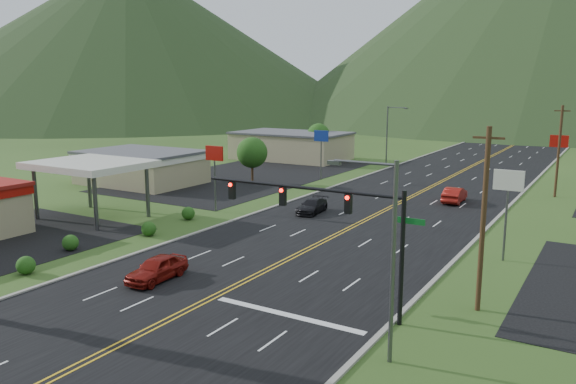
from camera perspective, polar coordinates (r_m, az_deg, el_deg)
The scene contains 18 objects.
traffic_signal at distance 29.90m, azimuth 4.35°, elevation -2.25°, with size 13.10×0.43×7.00m.
streetlight_east at distance 24.57m, azimuth 9.97°, elevation -5.63°, with size 3.28×0.25×9.00m.
streetlight_west at distance 88.06m, azimuth 10.23°, elevation 6.10°, with size 3.28×0.25×9.00m.
gas_canopy at distance 54.17m, azimuth -19.45°, elevation 2.52°, with size 10.00×8.00×5.30m.
building_west_mid at distance 72.49m, azimuth -14.68°, elevation 2.64°, with size 14.40×10.40×4.10m.
building_west_far at distance 93.62m, azimuth 0.32°, elevation 4.74°, with size 18.40×11.40×4.50m.
pole_sign_west_a at distance 54.23m, azimuth -7.48°, elevation 3.25°, with size 2.00×0.18×6.40m.
pole_sign_west_b at distance 72.64m, azimuth 3.40°, elevation 5.20°, with size 2.00×0.18×6.40m.
pole_sign_east_a at distance 41.19m, azimuth 21.45°, elevation 0.23°, with size 2.00×0.18×6.40m.
pole_sign_east_b at distance 72.70m, azimuth 25.79°, elevation 4.16°, with size 2.00×0.18×6.40m.
tree_west_a at distance 69.89m, azimuth -3.67°, elevation 4.02°, with size 3.84×3.84×5.82m.
tree_west_b at distance 95.47m, azimuth 3.11°, elevation 5.83°, with size 3.84×3.84×5.82m.
utility_pole_a at distance 31.43m, azimuth 19.23°, elevation -2.57°, with size 1.60×0.28×10.00m.
utility_pole_b at distance 67.69m, azimuth 25.80°, elevation 3.81°, with size 1.60×0.28×10.00m.
mountain_nw at distance 233.08m, azimuth -15.78°, elevation 14.77°, with size 190.00×190.00×60.00m, color #1A3216.
car_red_near at distance 36.34m, azimuth -13.18°, elevation -7.62°, with size 1.81×4.50×1.53m, color maroon.
car_dark_mid at distance 53.81m, azimuth 2.46°, elevation -1.47°, with size 1.86×4.58×1.33m, color black.
car_red_far at distance 61.14m, azimuth 16.56°, elevation -0.30°, with size 1.70×4.88×1.61m, color maroon.
Camera 1 is at (19.50, -12.07, 12.03)m, focal length 35.00 mm.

